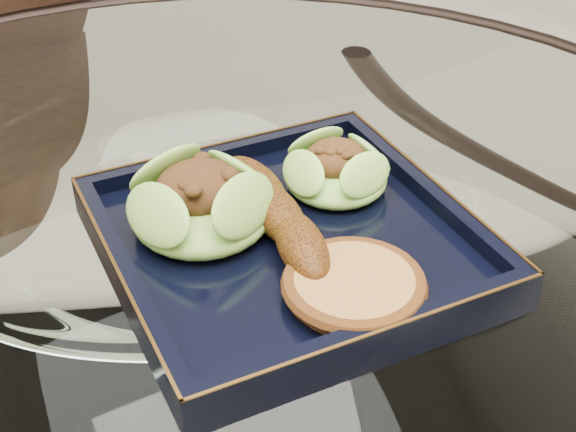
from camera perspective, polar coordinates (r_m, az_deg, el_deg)
name	(u,v)px	position (r m, az deg, el deg)	size (l,w,h in m)	color
dining_table	(217,371)	(0.77, -5.09, -10.93)	(1.13, 1.13, 0.77)	white
navy_plate	(288,247)	(0.63, 0.00, -2.24)	(0.27, 0.27, 0.02)	black
lettuce_wrap_left	(201,207)	(0.62, -6.18, 0.66)	(0.11, 0.11, 0.04)	#57972B
lettuce_wrap_right	(336,173)	(0.67, 3.45, 3.08)	(0.09, 0.09, 0.03)	#5FAE32
roasted_plantain	(277,213)	(0.62, -0.78, 0.19)	(0.17, 0.04, 0.03)	#65330A
crumb_patty	(354,287)	(0.56, 4.71, -5.06)	(0.09, 0.09, 0.02)	#A67537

